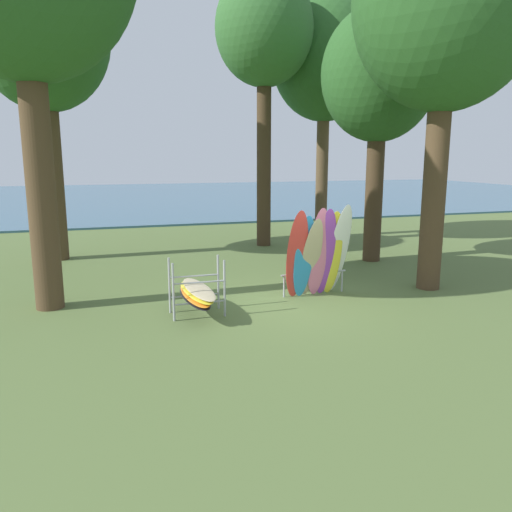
% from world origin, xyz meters
% --- Properties ---
extents(ground_plane, '(80.00, 80.00, 0.00)m').
position_xyz_m(ground_plane, '(0.00, 0.00, 0.00)').
color(ground_plane, '#566B38').
extents(lake_water, '(80.00, 36.00, 0.10)m').
position_xyz_m(lake_water, '(0.00, 31.99, 0.05)').
color(lake_water, '#38607A').
rests_on(lake_water, ground).
extents(tree_foreground_right, '(4.49, 4.49, 9.63)m').
position_xyz_m(tree_foreground_right, '(3.77, 0.25, 6.97)').
color(tree_foreground_right, '#4C3823').
rests_on(tree_foreground_right, ground).
extents(tree_mid_behind, '(3.61, 3.61, 8.00)m').
position_xyz_m(tree_mid_behind, '(4.17, 3.87, 5.82)').
color(tree_mid_behind, '#42301E').
rests_on(tree_mid_behind, ground).
extents(tree_far_left_back, '(4.13, 4.13, 9.51)m').
position_xyz_m(tree_far_left_back, '(-5.76, 7.15, 7.02)').
color(tree_far_left_back, '#4C3823').
rests_on(tree_far_left_back, ground).
extents(tree_far_right_back, '(4.26, 4.26, 9.68)m').
position_xyz_m(tree_far_right_back, '(4.59, 8.85, 7.16)').
color(tree_far_right_back, brown).
rests_on(tree_far_right_back, ground).
extents(tree_deep_back, '(3.55, 3.55, 9.95)m').
position_xyz_m(tree_deep_back, '(1.65, 7.69, 7.75)').
color(tree_deep_back, '#42301E').
rests_on(tree_deep_back, ground).
extents(leaning_board_pile, '(1.77, 0.85, 2.30)m').
position_xyz_m(leaning_board_pile, '(0.65, 0.34, 1.08)').
color(leaning_board_pile, red).
rests_on(leaning_board_pile, ground).
extents(board_storage_rack, '(1.15, 2.13, 1.25)m').
position_xyz_m(board_storage_rack, '(-2.48, -0.18, 0.50)').
color(board_storage_rack, '#9EA0A5').
rests_on(board_storage_rack, ground).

